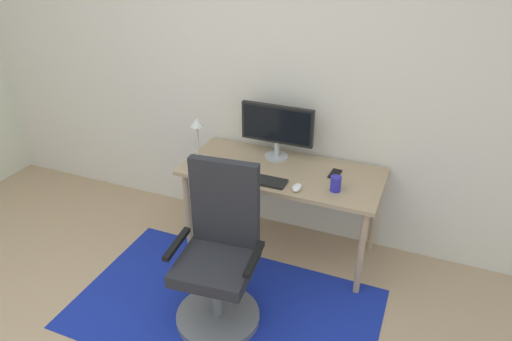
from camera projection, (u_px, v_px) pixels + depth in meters
The scene contains 10 objects.
wall_back at pixel (256, 68), 3.50m from camera, with size 6.00×0.10×2.60m, color beige.
area_rug at pixel (225, 308), 3.11m from camera, with size 1.98×1.18×0.01m, color #162996.
desk at pixel (282, 179), 3.38m from camera, with size 1.43×0.63×0.70m.
monitor at pixel (277, 127), 3.41m from camera, with size 0.55×0.18×0.41m.
keyboard at pixel (256, 179), 3.22m from camera, with size 0.43×0.13×0.02m, color black.
computer_mouse at pixel (297, 188), 3.10m from camera, with size 0.06×0.10×0.03m, color white.
coffee_cup at pixel (336, 184), 3.07m from camera, with size 0.07×0.07×0.10m, color #2826A5.
cell_phone at pixel (335, 174), 3.29m from camera, with size 0.07×0.14×0.01m, color black.
desk_lamp at pixel (197, 134), 3.32m from camera, with size 0.11×0.11×0.36m.
office_chair at pixel (219, 263), 2.88m from camera, with size 0.56×0.54×1.06m.
Camera 1 is at (1.31, -0.99, 2.29)m, focal length 32.81 mm.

